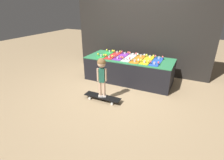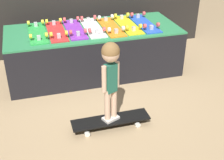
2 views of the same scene
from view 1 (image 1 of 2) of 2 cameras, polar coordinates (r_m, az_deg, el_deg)
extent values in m
plane|color=tan|center=(4.08, 2.58, -2.92)|extent=(16.00, 16.00, 0.00)
cube|color=black|center=(4.92, 9.29, 17.64)|extent=(3.77, 0.10, 2.67)
cube|color=black|center=(4.46, 5.57, 3.35)|extent=(2.13, 0.88, 0.57)
cube|color=#2D7F4C|center=(4.36, 5.72, 7.00)|extent=(2.13, 0.88, 0.02)
cube|color=green|center=(4.64, -2.07, 8.32)|extent=(0.20, 0.72, 0.01)
cube|color=#B7B7BC|center=(4.83, -0.75, 9.36)|extent=(0.04, 0.04, 0.05)
cylinder|color=yellow|center=(4.79, 0.18, 9.55)|extent=(0.03, 0.05, 0.05)
cylinder|color=yellow|center=(4.86, -1.68, 9.76)|extent=(0.03, 0.05, 0.05)
cube|color=#B7B7BC|center=(4.43, -3.51, 7.98)|extent=(0.04, 0.04, 0.05)
cylinder|color=yellow|center=(4.38, -2.52, 8.18)|extent=(0.03, 0.05, 0.05)
cylinder|color=yellow|center=(4.46, -4.50, 8.42)|extent=(0.03, 0.05, 0.05)
cube|color=red|center=(4.54, 0.45, 7.99)|extent=(0.20, 0.72, 0.01)
cube|color=#B7B7BC|center=(4.74, 1.70, 9.06)|extent=(0.04, 0.04, 0.05)
cylinder|color=yellow|center=(4.70, 2.67, 9.24)|extent=(0.03, 0.05, 0.05)
cylinder|color=yellow|center=(4.77, 0.74, 9.48)|extent=(0.03, 0.05, 0.05)
cube|color=#B7B7BC|center=(4.32, -0.90, 7.65)|extent=(0.04, 0.04, 0.05)
cylinder|color=yellow|center=(4.28, 0.14, 7.84)|extent=(0.03, 0.05, 0.05)
cylinder|color=yellow|center=(4.36, -1.93, 8.10)|extent=(0.03, 0.05, 0.05)
cube|color=purple|center=(4.46, 3.12, 7.67)|extent=(0.20, 0.72, 0.01)
cube|color=#B7B7BC|center=(4.66, 4.28, 8.76)|extent=(0.04, 0.04, 0.05)
cylinder|color=#D84C4C|center=(4.63, 5.29, 8.94)|extent=(0.03, 0.05, 0.05)
cylinder|color=#D84C4C|center=(4.69, 3.29, 9.19)|extent=(0.03, 0.05, 0.05)
cube|color=#B7B7BC|center=(4.24, 1.87, 7.31)|extent=(0.04, 0.04, 0.05)
cylinder|color=#D84C4C|center=(4.20, 2.96, 7.49)|extent=(0.03, 0.05, 0.05)
cylinder|color=#D84C4C|center=(4.27, 0.81, 7.78)|extent=(0.03, 0.05, 0.05)
cube|color=white|center=(4.37, 5.81, 7.27)|extent=(0.20, 0.72, 0.01)
cube|color=#B7B7BC|center=(4.58, 6.87, 8.39)|extent=(0.04, 0.04, 0.05)
cylinder|color=#D84C4C|center=(4.55, 7.92, 8.56)|extent=(0.03, 0.05, 0.05)
cylinder|color=#D84C4C|center=(4.60, 5.86, 8.84)|extent=(0.03, 0.05, 0.05)
cube|color=#B7B7BC|center=(4.15, 4.68, 6.89)|extent=(0.04, 0.04, 0.05)
cylinder|color=#D84C4C|center=(4.12, 5.82, 7.06)|extent=(0.03, 0.05, 0.05)
cylinder|color=#D84C4C|center=(4.17, 3.58, 7.38)|extent=(0.03, 0.05, 0.05)
cube|color=orange|center=(4.27, 8.47, 6.74)|extent=(0.20, 0.72, 0.01)
cube|color=#B7B7BC|center=(4.48, 9.44, 7.91)|extent=(0.04, 0.04, 0.05)
cylinder|color=white|center=(4.45, 10.53, 8.07)|extent=(0.03, 0.05, 0.05)
cylinder|color=white|center=(4.50, 8.40, 8.37)|extent=(0.03, 0.05, 0.05)
cube|color=#B7B7BC|center=(4.05, 7.46, 6.32)|extent=(0.04, 0.04, 0.05)
cylinder|color=white|center=(4.02, 8.65, 6.49)|extent=(0.03, 0.05, 0.05)
cylinder|color=white|center=(4.07, 6.32, 6.84)|extent=(0.03, 0.05, 0.05)
cube|color=yellow|center=(4.23, 11.45, 6.36)|extent=(0.20, 0.72, 0.01)
cube|color=#B7B7BC|center=(4.45, 12.29, 7.56)|extent=(0.04, 0.04, 0.05)
cylinder|color=yellow|center=(4.42, 13.41, 7.71)|extent=(0.03, 0.05, 0.05)
cylinder|color=yellow|center=(4.46, 11.24, 8.03)|extent=(0.03, 0.05, 0.05)
cube|color=#B7B7BC|center=(4.00, 10.59, 5.93)|extent=(0.04, 0.04, 0.05)
cylinder|color=yellow|center=(3.98, 11.82, 6.09)|extent=(0.03, 0.05, 0.05)
cylinder|color=yellow|center=(4.02, 9.43, 6.46)|extent=(0.03, 0.05, 0.05)
cube|color=blue|center=(4.17, 14.37, 5.84)|extent=(0.20, 0.72, 0.01)
cube|color=#B7B7BC|center=(4.39, 15.08, 7.07)|extent=(0.04, 0.04, 0.05)
cylinder|color=#D84C4C|center=(4.37, 16.23, 7.22)|extent=(0.03, 0.05, 0.05)
cylinder|color=#D84C4C|center=(4.40, 14.01, 7.56)|extent=(0.03, 0.05, 0.05)
cube|color=#B7B7BC|center=(3.94, 13.67, 5.37)|extent=(0.04, 0.04, 0.05)
cylinder|color=#D84C4C|center=(3.92, 14.93, 5.53)|extent=(0.03, 0.05, 0.05)
cylinder|color=#D84C4C|center=(3.95, 12.48, 5.92)|extent=(0.03, 0.05, 0.05)
cube|color=black|center=(3.58, -3.18, -5.45)|extent=(0.77, 0.19, 0.01)
cube|color=#B7B7BC|center=(3.50, 0.53, -6.80)|extent=(0.04, 0.04, 0.05)
cylinder|color=white|center=(3.57, 1.07, -6.58)|extent=(0.05, 0.03, 0.05)
cylinder|color=white|center=(3.45, -0.04, -7.77)|extent=(0.05, 0.03, 0.05)
cube|color=#B7B7BC|center=(3.71, -6.64, -5.03)|extent=(0.04, 0.04, 0.05)
cylinder|color=white|center=(3.78, -5.98, -4.85)|extent=(0.05, 0.03, 0.05)
cylinder|color=white|center=(3.67, -7.27, -5.90)|extent=(0.05, 0.03, 0.05)
cube|color=silver|center=(3.57, -2.54, -5.20)|extent=(0.11, 0.12, 0.02)
cylinder|color=#DBB293|center=(3.49, -2.59, -2.72)|extent=(0.06, 0.06, 0.32)
cube|color=silver|center=(3.58, -3.83, -5.16)|extent=(0.11, 0.12, 0.02)
cylinder|color=#DBB293|center=(3.50, -3.90, -2.68)|extent=(0.06, 0.06, 0.32)
cube|color=#236651|center=(3.38, -3.36, 1.52)|extent=(0.12, 0.11, 0.28)
cylinder|color=#DBB293|center=(3.37, -2.10, 1.68)|extent=(0.04, 0.04, 0.26)
cylinder|color=#DBB293|center=(3.38, -4.62, 1.73)|extent=(0.04, 0.04, 0.26)
sphere|color=#DBB293|center=(3.29, -3.46, 5.47)|extent=(0.16, 0.16, 0.16)
sphere|color=olive|center=(3.29, -3.47, 5.80)|extent=(0.16, 0.16, 0.16)
camera|label=2|loc=(2.24, -58.64, 15.39)|focal=50.00mm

